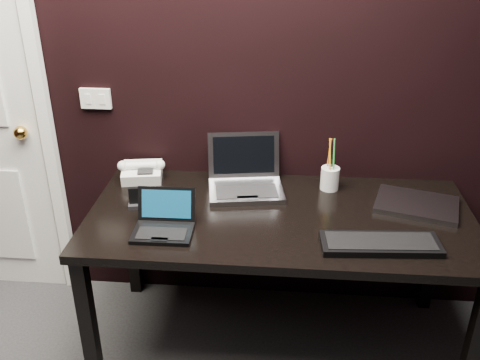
# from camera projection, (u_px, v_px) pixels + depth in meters

# --- Properties ---
(wall_back) EXTENTS (4.00, 0.00, 4.00)m
(wall_back) POSITION_uv_depth(u_px,v_px,m) (221.00, 64.00, 2.49)
(wall_back) COLOR black
(wall_back) RESTS_ON ground
(wall_switch) EXTENTS (0.15, 0.02, 0.10)m
(wall_switch) POSITION_uv_depth(u_px,v_px,m) (96.00, 99.00, 2.60)
(wall_switch) COLOR silver
(wall_switch) RESTS_ON wall_back
(desk) EXTENTS (1.70, 0.80, 0.74)m
(desk) POSITION_uv_depth(u_px,v_px,m) (280.00, 229.00, 2.39)
(desk) COLOR black
(desk) RESTS_ON ground
(netbook) EXTENTS (0.25, 0.22, 0.16)m
(netbook) POSITION_uv_depth(u_px,v_px,m) (164.00, 224.00, 2.22)
(netbook) COLOR black
(netbook) RESTS_ON desk
(silver_laptop) EXTENTS (0.39, 0.36, 0.24)m
(silver_laptop) POSITION_uv_depth(u_px,v_px,m) (245.00, 181.00, 2.55)
(silver_laptop) COLOR #99999F
(silver_laptop) RESTS_ON desk
(ext_keyboard) EXTENTS (0.48, 0.19, 0.03)m
(ext_keyboard) POSITION_uv_depth(u_px,v_px,m) (380.00, 244.00, 2.12)
(ext_keyboard) COLOR black
(ext_keyboard) RESTS_ON desk
(closed_laptop) EXTENTS (0.41, 0.34, 0.02)m
(closed_laptop) POSITION_uv_depth(u_px,v_px,m) (417.00, 205.00, 2.41)
(closed_laptop) COLOR gray
(closed_laptop) RESTS_ON desk
(desk_phone) EXTENTS (0.24, 0.20, 0.12)m
(desk_phone) POSITION_uv_depth(u_px,v_px,m) (142.00, 172.00, 2.65)
(desk_phone) COLOR silver
(desk_phone) RESTS_ON desk
(mobile_phone) EXTENTS (0.06, 0.06, 0.10)m
(mobile_phone) POSITION_uv_depth(u_px,v_px,m) (134.00, 200.00, 2.40)
(mobile_phone) COLOR black
(mobile_phone) RESTS_ON desk
(pen_cup) EXTENTS (0.10, 0.10, 0.26)m
(pen_cup) POSITION_uv_depth(u_px,v_px,m) (330.00, 177.00, 2.55)
(pen_cup) COLOR silver
(pen_cup) RESTS_ON desk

